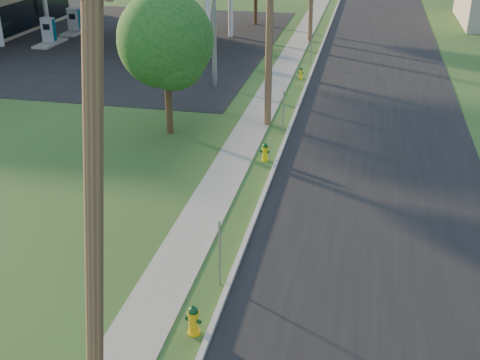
% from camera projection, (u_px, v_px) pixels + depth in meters
% --- Properties ---
extents(road, '(8.00, 120.00, 0.02)m').
position_uv_depth(road, '(378.00, 203.00, 20.88)').
color(road, black).
rests_on(road, ground).
extents(curb, '(0.15, 120.00, 0.15)m').
position_uv_depth(curb, '(265.00, 191.00, 21.60)').
color(curb, '#A5A297').
rests_on(curb, ground).
extents(sidewalk, '(1.50, 120.00, 0.03)m').
position_uv_depth(sidewalk, '(218.00, 188.00, 21.95)').
color(sidewalk, gray).
rests_on(sidewalk, ground).
extents(forecourt, '(26.00, 28.00, 0.02)m').
position_uv_depth(forecourt, '(95.00, 40.00, 44.14)').
color(forecourt, black).
rests_on(forecourt, ground).
extents(utility_pole_near, '(1.40, 0.32, 9.48)m').
position_uv_depth(utility_pole_near, '(94.00, 220.00, 10.06)').
color(utility_pole_near, brown).
rests_on(utility_pole_near, ground).
extents(utility_pole_mid, '(1.40, 0.32, 9.80)m').
position_uv_depth(utility_pole_mid, '(270.00, 16.00, 25.88)').
color(utility_pole_mid, brown).
rests_on(utility_pole_mid, ground).
extents(sign_post_near, '(0.05, 0.04, 2.00)m').
position_uv_depth(sign_post_near, '(220.00, 254.00, 16.13)').
color(sign_post_near, gray).
rests_on(sign_post_near, ground).
extents(sign_post_mid, '(0.05, 0.04, 2.00)m').
position_uv_depth(sign_post_mid, '(283.00, 112.00, 26.55)').
color(sign_post_mid, gray).
rests_on(sign_post_mid, ground).
extents(sign_post_far, '(0.05, 0.04, 2.00)m').
position_uv_depth(sign_post_far, '(311.00, 49.00, 37.31)').
color(sign_post_far, gray).
rests_on(sign_post_far, ground).
extents(fuel_pump_nw, '(1.20, 3.20, 1.90)m').
position_uv_depth(fuel_pump_nw, '(49.00, 34.00, 42.53)').
color(fuel_pump_nw, '#A5A297').
rests_on(fuel_pump_nw, ground).
extents(fuel_pump_ne, '(1.20, 3.20, 1.90)m').
position_uv_depth(fuel_pump_ne, '(171.00, 40.00, 40.85)').
color(fuel_pump_ne, '#A5A297').
rests_on(fuel_pump_ne, ground).
extents(fuel_pump_sw, '(1.20, 3.20, 1.90)m').
position_uv_depth(fuel_pump_sw, '(75.00, 24.00, 46.07)').
color(fuel_pump_sw, '#A5A297').
rests_on(fuel_pump_sw, ground).
extents(fuel_pump_se, '(1.20, 3.20, 1.90)m').
position_uv_depth(fuel_pump_se, '(187.00, 29.00, 44.38)').
color(fuel_pump_se, '#A5A297').
rests_on(fuel_pump_se, ground).
extents(tree_verge, '(4.11, 4.11, 6.23)m').
position_uv_depth(tree_verge, '(167.00, 44.00, 25.28)').
color(tree_verge, '#3D2519').
rests_on(tree_verge, ground).
extents(hydrant_near, '(0.43, 0.39, 0.84)m').
position_uv_depth(hydrant_near, '(193.00, 320.00, 14.55)').
color(hydrant_near, '#EBB10F').
rests_on(hydrant_near, ground).
extents(hydrant_mid, '(0.40, 0.35, 0.76)m').
position_uv_depth(hydrant_mid, '(265.00, 152.00, 24.10)').
color(hydrant_mid, yellow).
rests_on(hydrant_mid, ground).
extents(hydrant_far, '(0.35, 0.31, 0.67)m').
position_uv_depth(hydrant_far, '(301.00, 73.00, 34.87)').
color(hydrant_far, yellow).
rests_on(hydrant_far, ground).
extents(car_silver, '(4.80, 3.40, 1.52)m').
position_uv_depth(car_silver, '(171.00, 32.00, 43.07)').
color(car_silver, '#9D9FA4').
rests_on(car_silver, ground).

